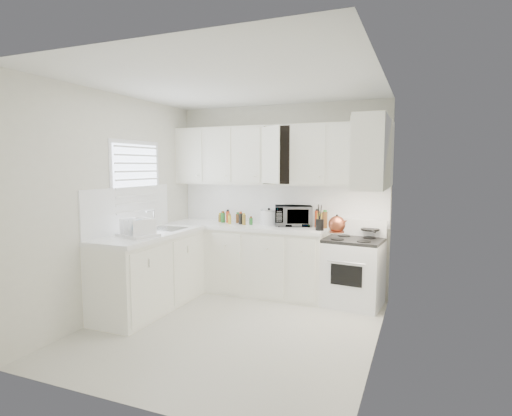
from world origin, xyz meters
The scene contains 35 objects.
floor centered at (0.00, 0.00, 0.00)m, with size 3.20×3.20×0.00m, color silver.
ceiling centered at (0.00, 0.00, 2.60)m, with size 3.20×3.20×0.00m, color white.
wall_back centered at (0.00, 1.60, 1.30)m, with size 3.00×3.00×0.00m, color white.
wall_front centered at (0.00, -1.60, 1.30)m, with size 3.00×3.00×0.00m, color white.
wall_left centered at (-1.50, 0.00, 1.30)m, with size 3.20×3.20×0.00m, color white.
wall_right centered at (1.50, 0.00, 1.30)m, with size 3.20×3.20×0.00m, color white.
window_blinds centered at (-1.48, 0.35, 1.55)m, with size 0.06×0.96×1.06m, color white, non-canonical shape.
lower_cabinets_back centered at (-0.39, 1.30, 0.45)m, with size 2.22×0.60×0.90m, color white, non-canonical shape.
lower_cabinets_left centered at (-1.20, 0.20, 0.45)m, with size 0.60×1.60×0.90m, color white, non-canonical shape.
countertop_back centered at (-0.39, 1.29, 0.93)m, with size 2.24×0.64×0.05m, color white.
countertop_left centered at (-1.19, 0.20, 0.93)m, with size 0.64×1.62×0.05m, color white.
backsplash_back centered at (0.00, 1.59, 1.23)m, with size 2.98×0.02×0.55m, color white.
backsplash_left centered at (-1.49, 0.20, 1.23)m, with size 0.02×1.60×0.55m, color white.
upper_cabinets_back centered at (0.00, 1.44, 1.50)m, with size 3.00×0.33×0.80m, color white, non-canonical shape.
upper_cabinets_right centered at (1.33, 0.82, 1.50)m, with size 0.33×0.90×0.80m, color white, non-canonical shape.
sink centered at (-1.19, 0.55, 1.07)m, with size 0.42×0.38×0.30m, color gray, non-canonical shape.
stove centered at (1.09, 1.26, 0.54)m, with size 0.71×0.58×1.09m, color white, non-canonical shape.
tea_kettle centered at (0.91, 1.10, 1.06)m, with size 0.26×0.22×0.24m, color #963629, non-canonical shape.
frying_pan centered at (1.27, 1.42, 0.96)m, with size 0.23×0.39×0.04m, color black, non-canonical shape.
microwave centered at (0.25, 1.42, 1.12)m, with size 0.49×0.27×0.33m, color gray.
rice_cooker centered at (-0.08, 1.37, 1.07)m, with size 0.23×0.23×0.23m, color white, non-canonical shape.
paper_towel centered at (0.04, 1.52, 1.08)m, with size 0.12×0.12×0.27m, color white.
utensil_crock centered at (0.68, 1.16, 1.12)m, with size 0.11×0.11×0.34m, color black, non-canonical shape.
dish_rack centered at (-1.15, -0.08, 1.07)m, with size 0.44×0.33×0.24m, color white, non-canonical shape.
spice_left_0 centered at (-0.85, 1.42, 1.02)m, with size 0.06×0.06×0.13m, color olive.
spice_left_1 centered at (-0.78, 1.33, 1.02)m, with size 0.06×0.06×0.13m, color #26732B.
spice_left_2 centered at (-0.70, 1.42, 1.02)m, with size 0.06×0.06×0.13m, color #C8431A.
spice_left_3 centered at (-0.62, 1.33, 1.02)m, with size 0.06×0.06×0.13m, color gold.
spice_left_4 centered at (-0.55, 1.42, 1.02)m, with size 0.06×0.06×0.13m, color brown.
spice_left_5 centered at (-0.47, 1.33, 1.02)m, with size 0.06×0.06×0.13m, color black.
spice_left_6 centered at (-0.40, 1.42, 1.02)m, with size 0.06×0.06×0.13m, color olive.
spice_left_7 centered at (-0.32, 1.33, 1.02)m, with size 0.06×0.06×0.13m, color #26732B.
sauce_right_0 centered at (0.58, 1.46, 1.05)m, with size 0.06×0.06×0.19m, color #C8431A.
sauce_right_1 centered at (0.64, 1.40, 1.05)m, with size 0.06×0.06×0.19m, color gold.
sauce_right_2 centered at (0.69, 1.46, 1.05)m, with size 0.06×0.06×0.19m, color brown.
Camera 1 is at (1.88, -3.92, 1.76)m, focal length 29.04 mm.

